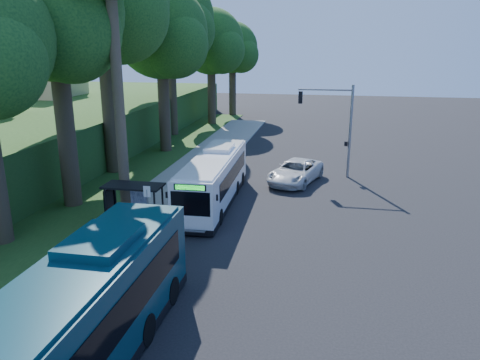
% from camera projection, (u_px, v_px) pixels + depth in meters
% --- Properties ---
extents(ground, '(140.00, 140.00, 0.00)m').
position_uv_depth(ground, '(268.00, 218.00, 27.50)').
color(ground, black).
rests_on(ground, ground).
extents(sidewalk, '(4.50, 70.00, 0.12)m').
position_uv_depth(sidewalk, '(151.00, 209.00, 28.81)').
color(sidewalk, gray).
rests_on(sidewalk, ground).
extents(red_curb, '(0.25, 30.00, 0.13)m').
position_uv_depth(red_curb, '(164.00, 237.00, 24.62)').
color(red_curb, maroon).
rests_on(red_curb, ground).
extents(grass_verge, '(8.00, 70.00, 0.06)m').
position_uv_depth(grass_verge, '(103.00, 182.00, 34.56)').
color(grass_verge, '#234719').
rests_on(grass_verge, ground).
extents(bus_shelter, '(3.20, 1.51, 2.55)m').
position_uv_depth(bus_shelter, '(131.00, 197.00, 25.61)').
color(bus_shelter, black).
rests_on(bus_shelter, ground).
extents(stop_sign_pole, '(0.35, 0.06, 3.17)m').
position_uv_depth(stop_sign_pole, '(148.00, 207.00, 23.18)').
color(stop_sign_pole, gray).
rests_on(stop_sign_pole, ground).
extents(traffic_signal_pole, '(4.10, 0.30, 7.00)m').
position_uv_depth(traffic_signal_pole, '(337.00, 119.00, 34.99)').
color(traffic_signal_pole, gray).
rests_on(traffic_signal_pole, ground).
extents(hillside_backdrop, '(24.00, 60.00, 8.80)m').
position_uv_depth(hillside_backdrop, '(23.00, 122.00, 45.82)').
color(hillside_backdrop, '#234719').
rests_on(hillside_backdrop, ground).
extents(tree_0, '(8.40, 8.00, 15.70)m').
position_uv_depth(tree_0, '(56.00, 19.00, 26.59)').
color(tree_0, '#382B1E').
rests_on(tree_0, ground).
extents(tree_1, '(10.50, 10.00, 18.26)m').
position_uv_depth(tree_1, '(103.00, 3.00, 33.87)').
color(tree_1, '#382B1E').
rests_on(tree_1, ground).
extents(tree_2, '(8.82, 8.40, 15.12)m').
position_uv_depth(tree_2, '(162.00, 37.00, 41.78)').
color(tree_2, '#382B1E').
rests_on(tree_2, ground).
extents(tree_3, '(10.08, 9.60, 17.28)m').
position_uv_depth(tree_3, '(170.00, 23.00, 49.25)').
color(tree_3, '#382B1E').
rests_on(tree_3, ground).
extents(tree_4, '(8.40, 8.00, 14.14)m').
position_uv_depth(tree_4, '(212.00, 45.00, 56.97)').
color(tree_4, '#382B1E').
rests_on(tree_4, ground).
extents(tree_5, '(7.35, 7.00, 12.86)m').
position_uv_depth(tree_5, '(233.00, 50.00, 64.55)').
color(tree_5, '#382B1E').
rests_on(tree_5, ground).
extents(white_bus, '(2.73, 11.38, 3.37)m').
position_uv_depth(white_bus, '(214.00, 178.00, 29.79)').
color(white_bus, white).
rests_on(white_bus, ground).
extents(teal_bus, '(2.90, 13.29, 3.96)m').
position_uv_depth(teal_bus, '(72.00, 328.00, 13.61)').
color(teal_bus, '#0B323E').
rests_on(teal_bus, ground).
extents(pickup, '(4.27, 6.43, 1.64)m').
position_uv_depth(pickup, '(296.00, 171.00, 34.43)').
color(pickup, silver).
rests_on(pickup, ground).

